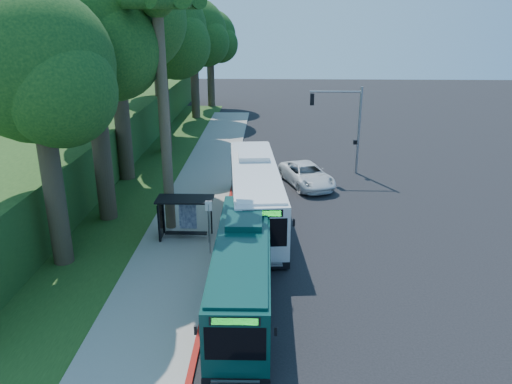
{
  "coord_description": "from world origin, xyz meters",
  "views": [
    {
      "loc": [
        -2.17,
        -29.12,
        12.46
      ],
      "look_at": [
        -3.1,
        1.0,
        1.52
      ],
      "focal_mm": 35.0,
      "sensor_mm": 36.0,
      "label": 1
    }
  ],
  "objects_px": {
    "white_bus": "(255,192)",
    "teal_bus": "(243,268)",
    "bus_shelter": "(181,210)",
    "pickup": "(307,175)"
  },
  "relations": [
    {
      "from": "bus_shelter",
      "to": "teal_bus",
      "type": "height_order",
      "value": "teal_bus"
    },
    {
      "from": "white_bus",
      "to": "pickup",
      "type": "height_order",
      "value": "white_bus"
    },
    {
      "from": "white_bus",
      "to": "bus_shelter",
      "type": "bearing_deg",
      "value": -151.25
    },
    {
      "from": "bus_shelter",
      "to": "teal_bus",
      "type": "relative_size",
      "value": 0.28
    },
    {
      "from": "bus_shelter",
      "to": "white_bus",
      "type": "relative_size",
      "value": 0.24
    },
    {
      "from": "white_bus",
      "to": "teal_bus",
      "type": "xyz_separation_m",
      "value": [
        -0.24,
        -9.23,
        -0.25
      ]
    },
    {
      "from": "teal_bus",
      "to": "bus_shelter",
      "type": "bearing_deg",
      "value": 120.46
    },
    {
      "from": "white_bus",
      "to": "teal_bus",
      "type": "bearing_deg",
      "value": -96.66
    },
    {
      "from": "teal_bus",
      "to": "pickup",
      "type": "xyz_separation_m",
      "value": [
        3.93,
        16.16,
        -0.83
      ]
    },
    {
      "from": "bus_shelter",
      "to": "teal_bus",
      "type": "bearing_deg",
      "value": -58.95
    }
  ]
}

